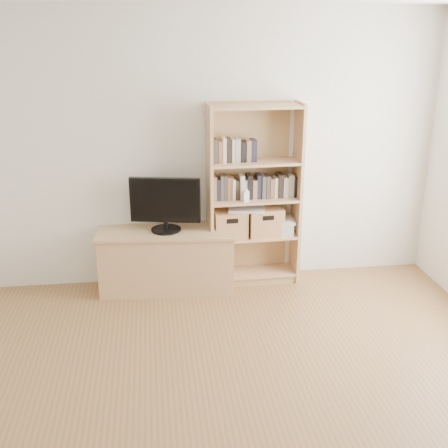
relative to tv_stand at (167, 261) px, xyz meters
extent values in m
cube|color=brown|center=(0.40, -2.26, -0.29)|extent=(4.50, 5.00, 0.01)
cube|color=silver|center=(0.40, 0.24, 1.01)|extent=(4.50, 0.02, 2.60)
cube|color=tan|center=(0.00, 0.00, 0.00)|extent=(1.29, 0.58, 0.58)
cube|color=tan|center=(0.85, 0.08, 0.59)|extent=(0.89, 0.34, 1.76)
cube|color=black|center=(0.00, 0.00, 0.57)|extent=(0.65, 0.18, 0.51)
cube|color=#8F6A4E|center=(0.85, 0.10, 0.68)|extent=(0.81, 0.18, 0.22)
cube|color=#8F6A4E|center=(0.65, 0.09, 1.03)|extent=(0.38, 0.15, 0.20)
cube|color=white|center=(0.75, -0.02, 0.62)|extent=(0.06, 0.05, 0.10)
cube|color=#A5794A|center=(0.61, 0.07, 0.33)|extent=(0.33, 0.27, 0.26)
cube|color=#A5794A|center=(0.96, 0.08, 0.34)|extent=(0.35, 0.30, 0.27)
cube|color=white|center=(0.78, 0.07, 0.47)|extent=(0.37, 0.29, 0.03)
cube|color=silver|center=(1.15, 0.08, 0.27)|extent=(0.25, 0.31, 0.13)
camera|label=1|loc=(-0.11, -4.97, 2.15)|focal=45.00mm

